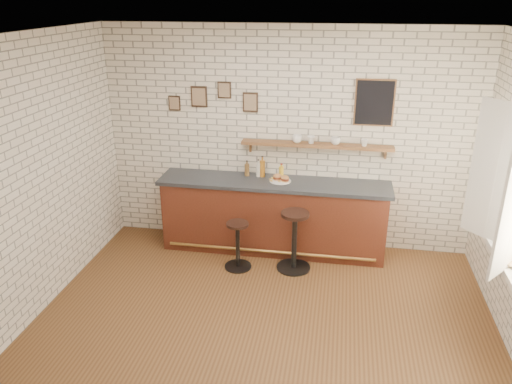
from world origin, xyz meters
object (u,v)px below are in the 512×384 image
sandwich_plate (280,181)px  ciabatta_sandwich (281,178)px  shelf_cup_b (311,140)px  shelf_cup_c (335,141)px  bar_stool_left (238,244)px  shelf_cup_a (297,139)px  bar_stool_right (294,239)px  shelf_cup_d (364,143)px  bitters_bottle_amber (262,168)px  bar_counter (273,216)px  book_upper (509,261)px  bitters_bottle_white (258,169)px  book_lower (509,263)px  condiment_bottle_yellow (281,172)px  bitters_bottle_brown (247,170)px

sandwich_plate → ciabatta_sandwich: 0.05m
shelf_cup_b → shelf_cup_c: size_ratio=0.86×
bar_stool_left → shelf_cup_a: shelf_cup_a is taller
bar_stool_right → shelf_cup_d: shelf_cup_d is taller
bitters_bottle_amber → bar_stool_right: size_ratio=0.37×
bar_counter → ciabatta_sandwich: 0.56m
shelf_cup_a → book_upper: shelf_cup_a is taller
shelf_cup_b → shelf_cup_c: 0.32m
bitters_bottle_white → bar_counter: bearing=-33.4°
shelf_cup_c → book_lower: shelf_cup_c is taller
bitters_bottle_white → book_lower: bitters_bottle_white is taller
ciabatta_sandwich → shelf_cup_a: bearing=45.7°
condiment_bottle_yellow → shelf_cup_d: bearing=2.5°
ciabatta_sandwich → book_lower: bearing=-34.2°
ciabatta_sandwich → bitters_bottle_brown: (-0.49, 0.14, 0.04)m
bar_counter → bitters_bottle_white: bearing=146.6°
bitters_bottle_white → bar_stool_right: bitters_bottle_white is taller
ciabatta_sandwich → bitters_bottle_amber: 0.32m
bar_stool_left → shelf_cup_d: size_ratio=6.69×
book_lower → book_upper: bearing=68.9°
sandwich_plate → shelf_cup_d: 1.20m
shelf_cup_a → book_upper: 2.94m
bitters_bottle_white → bitters_bottle_brown: bearing=180.0°
shelf_cup_a → shelf_cup_c: 0.50m
bitters_bottle_amber → shelf_cup_b: shelf_cup_b is taller
ciabatta_sandwich → bar_stool_left: size_ratio=0.40×
condiment_bottle_yellow → ciabatta_sandwich: bearing=-83.2°
bitters_bottle_brown → book_upper: (2.91, -1.77, -0.14)m
bar_counter → book_lower: bar_counter is taller
condiment_bottle_yellow → book_upper: bearing=-36.0°
condiment_bottle_yellow → shelf_cup_d: (1.07, 0.05, 0.45)m
bar_counter → shelf_cup_c: (0.78, 0.20, 1.04)m
condiment_bottle_yellow → shelf_cup_b: (0.38, 0.05, 0.46)m
bitters_bottle_amber → shelf_cup_d: size_ratio=3.08×
condiment_bottle_yellow → shelf_cup_d: size_ratio=2.09×
bitters_bottle_brown → bar_stool_left: 1.06m
bitters_bottle_brown → book_lower: bearing=-31.5°
book_lower → bitters_bottle_brown: bearing=127.5°
bar_counter → sandwich_plate: sandwich_plate is taller
ciabatta_sandwich → bar_stool_left: ciabatta_sandwich is taller
bar_counter → shelf_cup_d: 1.56m
shelf_cup_c → book_lower: bearing=-151.3°
bar_counter → sandwich_plate: size_ratio=11.07×
bitters_bottle_brown → bar_stool_right: bitters_bottle_brown is taller
bitters_bottle_amber → ciabatta_sandwich: bearing=-26.5°
condiment_bottle_yellow → book_upper: condiment_bottle_yellow is taller
bar_stool_right → sandwich_plate: bearing=116.8°
bitters_bottle_amber → bar_stool_left: size_ratio=0.46×
ciabatta_sandwich → bitters_bottle_white: size_ratio=1.07×
bitters_bottle_white → book_upper: (2.75, -1.77, -0.15)m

